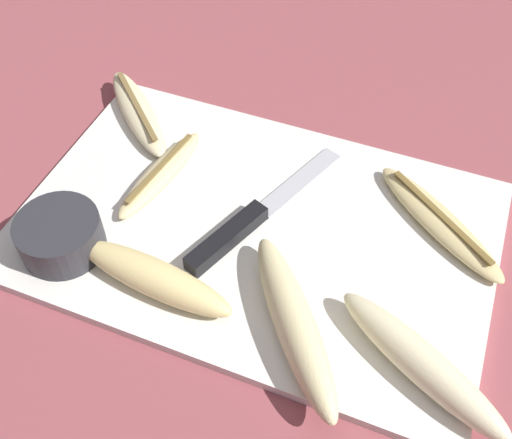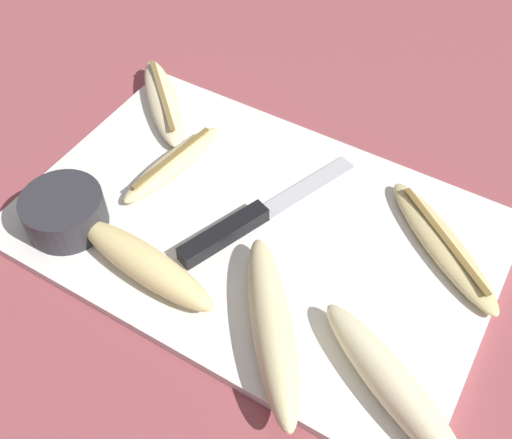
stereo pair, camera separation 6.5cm
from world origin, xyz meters
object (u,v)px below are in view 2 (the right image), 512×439
at_px(banana_ripe_center, 173,164).
at_px(banana_soft_right, 272,326).
at_px(banana_pale_long, 393,385).
at_px(banana_golden_short, 145,264).
at_px(prep_bowl, 64,212).
at_px(knife, 240,225).
at_px(banana_cream_curved, 163,101).
at_px(banana_spotted_left, 442,244).

relative_size(banana_ripe_center, banana_soft_right, 0.87).
bearing_deg(banana_pale_long, banana_golden_short, -178.52).
height_order(banana_ripe_center, banana_soft_right, banana_soft_right).
distance_m(banana_soft_right, banana_pale_long, 0.12).
xyz_separation_m(banana_soft_right, banana_golden_short, (-0.15, -0.00, -0.00)).
bearing_deg(prep_bowl, banana_golden_short, -4.30).
bearing_deg(knife, banana_golden_short, -97.24).
xyz_separation_m(knife, banana_pale_long, (0.21, -0.09, 0.01)).
distance_m(banana_pale_long, prep_bowl, 0.38).
distance_m(banana_pale_long, banana_golden_short, 0.27).
distance_m(banana_ripe_center, banana_cream_curved, 0.12).
relative_size(banana_ripe_center, banana_pale_long, 0.86).
relative_size(banana_ripe_center, prep_bowl, 1.80).
bearing_deg(banana_pale_long, banana_ripe_center, 158.65).
bearing_deg(banana_spotted_left, prep_bowl, -154.29).
bearing_deg(banana_ripe_center, banana_pale_long, -21.35).
bearing_deg(prep_bowl, knife, 28.42).
xyz_separation_m(banana_ripe_center, banana_soft_right, (0.21, -0.13, 0.01)).
height_order(banana_pale_long, banana_golden_short, banana_pale_long).
distance_m(banana_ripe_center, banana_soft_right, 0.25).
distance_m(banana_golden_short, prep_bowl, 0.11).
relative_size(banana_spotted_left, banana_soft_right, 0.95).
bearing_deg(banana_spotted_left, banana_cream_curved, 174.55).
xyz_separation_m(knife, prep_bowl, (-0.17, -0.09, 0.01)).
distance_m(banana_ripe_center, prep_bowl, 0.14).
xyz_separation_m(banana_ripe_center, prep_bowl, (-0.05, -0.13, 0.01)).
height_order(banana_soft_right, banana_cream_curved, banana_soft_right).
distance_m(banana_spotted_left, banana_cream_curved, 0.39).
height_order(banana_cream_curved, banana_golden_short, banana_golden_short).
bearing_deg(prep_bowl, banana_ripe_center, 68.61).
height_order(banana_spotted_left, banana_pale_long, banana_pale_long).
bearing_deg(banana_spotted_left, banana_soft_right, -119.67).
distance_m(banana_cream_curved, banana_golden_short, 0.26).
bearing_deg(banana_pale_long, banana_spotted_left, 95.02).
xyz_separation_m(banana_cream_curved, banana_pale_long, (0.41, -0.21, 0.01)).
bearing_deg(banana_ripe_center, prep_bowl, -111.39).
bearing_deg(prep_bowl, banana_cream_curved, 97.34).
distance_m(knife, banana_pale_long, 0.23).
xyz_separation_m(banana_spotted_left, banana_golden_short, (-0.25, -0.18, 0.01)).
relative_size(knife, banana_cream_curved, 1.47).
height_order(banana_ripe_center, banana_golden_short, banana_golden_short).
bearing_deg(banana_cream_curved, banana_soft_right, -37.22).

